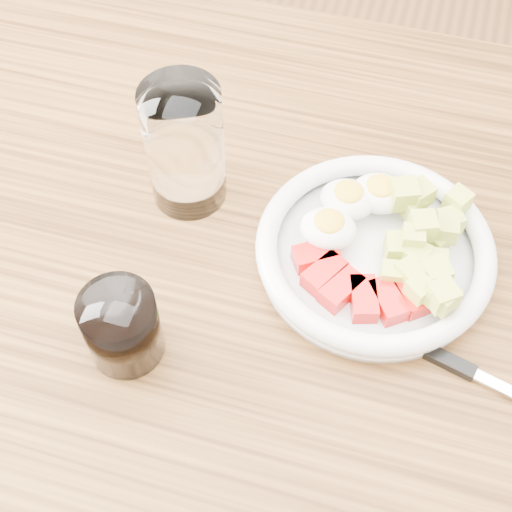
{
  "coord_description": "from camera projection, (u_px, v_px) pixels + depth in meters",
  "views": [
    {
      "loc": [
        0.1,
        -0.38,
        1.4
      ],
      "look_at": [
        -0.01,
        0.01,
        0.8
      ],
      "focal_mm": 50.0,
      "sensor_mm": 36.0,
      "label": 1
    }
  ],
  "objects": [
    {
      "name": "dining_table",
      "position": [
        262.0,
        328.0,
        0.83
      ],
      "size": [
        1.5,
        0.9,
        0.77
      ],
      "color": "brown",
      "rests_on": "ground"
    },
    {
      "name": "water_glass",
      "position": [
        185.0,
        147.0,
        0.75
      ],
      "size": [
        0.08,
        0.08,
        0.15
      ],
      "primitive_type": "cylinder",
      "color": "white",
      "rests_on": "dining_table"
    },
    {
      "name": "ground",
      "position": [
        260.0,
        492.0,
        1.38
      ],
      "size": [
        4.0,
        4.0,
        0.0
      ],
      "primitive_type": "plane",
      "color": "brown",
      "rests_on": "ground"
    },
    {
      "name": "coffee_glass",
      "position": [
        122.0,
        327.0,
        0.67
      ],
      "size": [
        0.07,
        0.07,
        0.08
      ],
      "color": "white",
      "rests_on": "dining_table"
    },
    {
      "name": "fork",
      "position": [
        452.0,
        363.0,
        0.69
      ],
      "size": [
        0.22,
        0.07,
        0.01
      ],
      "color": "black",
      "rests_on": "dining_table"
    },
    {
      "name": "bowl",
      "position": [
        376.0,
        248.0,
        0.74
      ],
      "size": [
        0.25,
        0.25,
        0.06
      ],
      "color": "silver",
      "rests_on": "dining_table"
    }
  ]
}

